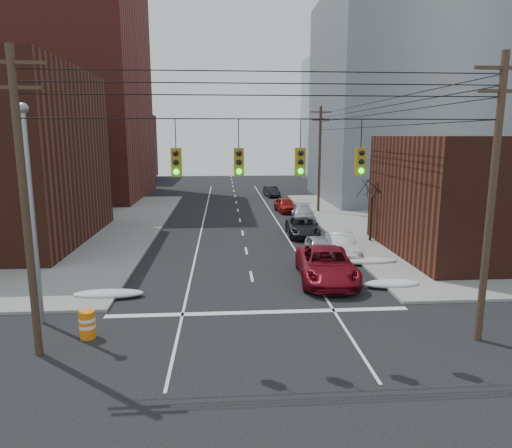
{
  "coord_description": "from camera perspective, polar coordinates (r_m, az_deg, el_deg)",
  "views": [
    {
      "loc": [
        -1.57,
        -13.32,
        8.02
      ],
      "look_at": [
        0.3,
        12.5,
        3.0
      ],
      "focal_mm": 32.0,
      "sensor_mm": 36.0,
      "label": 1
    }
  ],
  "objects": [
    {
      "name": "parked_car_e",
      "position": [
        48.77,
        3.68,
        2.39
      ],
      "size": [
        2.31,
        4.62,
        1.51
      ],
      "primitive_type": "imported",
      "rotation": [
        0.0,
        0.0,
        0.12
      ],
      "color": "#990F0D",
      "rests_on": "ground"
    },
    {
      "name": "bare_tree",
      "position": [
        35.59,
        14.19,
        1.42
      ],
      "size": [
        2.09,
        2.2,
        4.93
      ],
      "color": "black",
      "rests_on": "ground"
    },
    {
      "name": "street_light",
      "position": [
        21.03,
        -26.3,
        3.07
      ],
      "size": [
        0.44,
        0.44,
        9.32
      ],
      "color": "gray",
      "rests_on": "ground"
    },
    {
      "name": "parked_car_a",
      "position": [
        30.93,
        7.88,
        -2.85
      ],
      "size": [
        1.7,
        4.03,
        1.36
      ],
      "primitive_type": "imported",
      "rotation": [
        0.0,
        0.0,
        -0.02
      ],
      "color": "#ABABB0",
      "rests_on": "ground"
    },
    {
      "name": "snow_ne",
      "position": [
        25.73,
        16.62,
        -7.17
      ],
      "size": [
        3.0,
        1.08,
        0.42
      ],
      "primitive_type": "ellipsoid",
      "color": "silver",
      "rests_on": "ground"
    },
    {
      "name": "building_brick_far",
      "position": [
        90.69,
        -20.02,
        9.05
      ],
      "size": [
        22.0,
        18.0,
        12.0
      ],
      "primitive_type": "cube",
      "color": "#4B2116",
      "rests_on": "ground"
    },
    {
      "name": "lot_car_a",
      "position": [
        36.86,
        -25.66,
        -1.43
      ],
      "size": [
        4.07,
        2.04,
        1.28
      ],
      "primitive_type": "imported",
      "rotation": [
        0.0,
        0.0,
        1.39
      ],
      "color": "silver",
      "rests_on": "sidewalk_nw"
    },
    {
      "name": "ground",
      "position": [
        15.62,
        2.35,
        -19.92
      ],
      "size": [
        160.0,
        160.0,
        0.0
      ],
      "primitive_type": "plane",
      "color": "black",
      "rests_on": "ground"
    },
    {
      "name": "utility_pole_right",
      "position": [
        19.3,
        27.39,
        3.1
      ],
      "size": [
        2.2,
        0.28,
        11.0
      ],
      "color": "#473323",
      "rests_on": "ground"
    },
    {
      "name": "utility_pole_far",
      "position": [
        48.43,
        7.95,
        8.23
      ],
      "size": [
        2.2,
        0.28,
        11.0
      ],
      "color": "#473323",
      "rests_on": "ground"
    },
    {
      "name": "utility_pole_left",
      "position": [
        17.87,
        -26.96,
        2.6
      ],
      "size": [
        2.2,
        0.28,
        11.0
      ],
      "color": "#473323",
      "rests_on": "ground"
    },
    {
      "name": "snow_nw",
      "position": [
        24.35,
        -17.95,
        -8.28
      ],
      "size": [
        3.5,
        1.08,
        0.42
      ],
      "primitive_type": "ellipsoid",
      "color": "silver",
      "rests_on": "ground"
    },
    {
      "name": "lot_car_d",
      "position": [
        45.31,
        -22.82,
        1.01
      ],
      "size": [
        4.47,
        3.13,
        1.41
      ],
      "primitive_type": "imported",
      "rotation": [
        0.0,
        0.0,
        1.96
      ],
      "color": "silver",
      "rests_on": "sidewalk_nw"
    },
    {
      "name": "parked_car_d",
      "position": [
        43.61,
        5.92,
        1.29
      ],
      "size": [
        2.46,
        5.16,
        1.45
      ],
      "primitive_type": "imported",
      "rotation": [
        0.0,
        0.0,
        -0.09
      ],
      "color": "#B1B1B6",
      "rests_on": "ground"
    },
    {
      "name": "parked_car_c",
      "position": [
        37.17,
        5.81,
        -0.4
      ],
      "size": [
        2.64,
        5.32,
        1.45
      ],
      "primitive_type": "imported",
      "rotation": [
        0.0,
        0.0,
        -0.05
      ],
      "color": "black",
      "rests_on": "ground"
    },
    {
      "name": "building_brick_tall",
      "position": [
        65.66,
        -25.13,
        16.08
      ],
      "size": [
        24.0,
        20.0,
        30.0
      ],
      "primitive_type": "cube",
      "color": "maroon",
      "rests_on": "ground"
    },
    {
      "name": "parked_car_b",
      "position": [
        31.47,
        10.66,
        -2.56
      ],
      "size": [
        1.89,
        4.68,
        1.51
      ],
      "primitive_type": "imported",
      "rotation": [
        0.0,
        0.0,
        -0.06
      ],
      "color": "white",
      "rests_on": "ground"
    },
    {
      "name": "traffic_signals",
      "position": [
        16.39,
        1.71,
        7.99
      ],
      "size": [
        17.0,
        0.42,
        2.02
      ],
      "color": "black",
      "rests_on": "ground"
    },
    {
      "name": "parked_car_f",
      "position": [
        61.22,
        1.95,
        4.1
      ],
      "size": [
        2.04,
        4.41,
        1.4
      ],
      "primitive_type": "imported",
      "rotation": [
        0.0,
        0.0,
        0.13
      ],
      "color": "black",
      "rests_on": "ground"
    },
    {
      "name": "building_office",
      "position": [
        62.13,
        18.8,
        14.55
      ],
      "size": [
        22.0,
        20.0,
        25.0
      ],
      "primitive_type": "cube",
      "color": "gray",
      "rests_on": "ground"
    },
    {
      "name": "red_pickup",
      "position": [
        25.95,
        8.78,
        -5.06
      ],
      "size": [
        3.49,
        6.75,
        1.82
      ],
      "primitive_type": "imported",
      "rotation": [
        0.0,
        0.0,
        -0.07
      ],
      "color": "maroon",
      "rests_on": "ground"
    },
    {
      "name": "building_glass",
      "position": [
        87.2,
        13.25,
        12.65
      ],
      "size": [
        20.0,
        18.0,
        22.0
      ],
      "primitive_type": "cube",
      "color": "gray",
      "rests_on": "ground"
    },
    {
      "name": "construction_barrel",
      "position": [
        19.92,
        -20.34,
        -11.66
      ],
      "size": [
        0.86,
        0.86,
        1.13
      ],
      "rotation": [
        0.0,
        0.0,
        -0.43
      ],
      "color": "orange",
      "rests_on": "ground"
    },
    {
      "name": "snow_east_far",
      "position": [
        29.79,
        13.58,
        -4.54
      ],
      "size": [
        4.0,
        1.08,
        0.42
      ],
      "primitive_type": "ellipsoid",
      "color": "silver",
      "rests_on": "ground"
    },
    {
      "name": "lot_car_b",
      "position": [
        42.42,
        -22.6,
        0.5
      ],
      "size": [
        5.99,
        3.63,
        1.55
      ],
      "primitive_type": "imported",
      "rotation": [
        0.0,
        0.0,
        1.37
      ],
      "color": "silver",
      "rests_on": "sidewalk_nw"
    }
  ]
}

